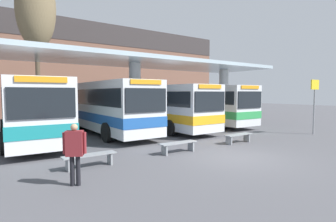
% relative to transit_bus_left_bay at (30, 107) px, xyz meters
% --- Properties ---
extents(ground_plane, '(100.00, 100.00, 0.00)m').
position_rel_transit_bus_left_bay_xyz_m(ground_plane, '(6.12, -9.00, -1.79)').
color(ground_plane, '#4C4C51').
extents(townhouse_backdrop, '(40.00, 0.58, 10.59)m').
position_rel_transit_bus_left_bay_xyz_m(townhouse_backdrop, '(6.12, 13.53, 4.36)').
color(townhouse_backdrop, brown).
rests_on(townhouse_backdrop, ground_plane).
extents(station_canopy, '(21.73, 5.80, 4.76)m').
position_rel_transit_bus_left_bay_xyz_m(station_canopy, '(6.12, -0.58, 2.36)').
color(station_canopy, silver).
rests_on(station_canopy, ground_plane).
extents(transit_bus_left_bay, '(3.15, 10.84, 3.21)m').
position_rel_transit_bus_left_bay_xyz_m(transit_bus_left_bay, '(0.00, 0.00, 0.00)').
color(transit_bus_left_bay, silver).
rests_on(transit_bus_left_bay, ground_plane).
extents(transit_bus_center_bay, '(2.70, 10.71, 3.24)m').
position_rel_transit_bus_left_bay_xyz_m(transit_bus_center_bay, '(4.35, 0.21, 0.02)').
color(transit_bus_center_bay, silver).
rests_on(transit_bus_center_bay, ground_plane).
extents(transit_bus_right_bay, '(2.71, 11.13, 3.07)m').
position_rel_transit_bus_left_bay_xyz_m(transit_bus_right_bay, '(8.20, 0.08, -0.07)').
color(transit_bus_right_bay, silver).
rests_on(transit_bus_right_bay, ground_plane).
extents(transit_bus_far_right_bay, '(3.01, 11.30, 3.10)m').
position_rel_transit_bus_left_bay_xyz_m(transit_bus_far_right_bay, '(12.68, 0.76, -0.06)').
color(transit_bus_far_right_bay, silver).
rests_on(transit_bus_far_right_bay, ground_plane).
extents(waiting_bench_near_pillar, '(1.72, 0.44, 0.46)m').
position_rel_transit_bus_left_bay_xyz_m(waiting_bench_near_pillar, '(8.61, -7.11, -1.45)').
color(waiting_bench_near_pillar, gray).
rests_on(waiting_bench_near_pillar, ground_plane).
extents(waiting_bench_mid_platform, '(1.83, 0.44, 0.46)m').
position_rel_transit_bus_left_bay_xyz_m(waiting_bench_mid_platform, '(0.90, -7.11, -1.44)').
color(waiting_bench_mid_platform, gray).
rests_on(waiting_bench_mid_platform, ground_plane).
extents(waiting_bench_far_platform, '(1.78, 0.44, 0.46)m').
position_rel_transit_bus_left_bay_xyz_m(waiting_bench_far_platform, '(4.74, -7.11, -1.44)').
color(waiting_bench_far_platform, gray).
rests_on(waiting_bench_far_platform, ground_plane).
extents(info_sign_platform, '(0.90, 0.09, 3.39)m').
position_rel_transit_bus_left_bay_xyz_m(info_sign_platform, '(14.79, -7.86, 0.61)').
color(info_sign_platform, gray).
rests_on(info_sign_platform, ground_plane).
extents(pedestrian_waiting, '(0.60, 0.44, 1.73)m').
position_rel_transit_bus_left_bay_xyz_m(pedestrian_waiting, '(-0.02, -8.65, -0.73)').
color(pedestrian_waiting, black).
rests_on(pedestrian_waiting, ground_plane).
extents(poplar_tree_behind_left, '(2.77, 2.77, 11.90)m').
position_rel_transit_bus_left_bay_xyz_m(poplar_tree_behind_left, '(1.33, 5.73, 6.98)').
color(poplar_tree_behind_left, '#473A2B').
rests_on(poplar_tree_behind_left, ground_plane).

